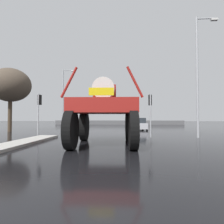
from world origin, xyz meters
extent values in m
plane|color=black|center=(0.00, 18.00, 0.00)|extent=(120.00, 120.00, 0.00)
cube|color=#B2AFA8|center=(-4.50, 7.10, 0.07)|extent=(1.47, 9.43, 0.15)
cylinder|color=black|center=(-1.18, 9.85, 0.97)|extent=(0.49, 1.96, 1.95)
cylinder|color=black|center=(1.83, 9.98, 0.97)|extent=(0.49, 1.96, 1.95)
cylinder|color=black|center=(-1.02, 6.25, 0.97)|extent=(0.49, 1.96, 1.95)
cylinder|color=black|center=(1.99, 6.38, 0.97)|extent=(0.49, 1.96, 1.95)
cube|color=maroon|center=(0.40, 8.11, 2.16)|extent=(3.70, 4.45, 0.72)
cube|color=maroon|center=(0.38, 8.56, 2.98)|extent=(1.37, 1.39, 0.93)
cylinder|color=silver|center=(0.43, 7.49, 3.11)|extent=(1.22, 1.11, 1.18)
cylinder|color=maroon|center=(-1.09, 6.11, 3.25)|extent=(0.85, 0.16, 1.52)
cylinder|color=maroon|center=(2.07, 6.25, 3.25)|extent=(0.83, 0.16, 1.52)
cube|color=yellow|center=(0.50, 5.94, 2.77)|extent=(1.17, 0.09, 0.36)
cube|color=#B7B7BF|center=(3.21, 21.18, 0.53)|extent=(2.09, 4.25, 0.70)
cube|color=#23282D|center=(3.23, 21.03, 1.20)|extent=(1.76, 2.24, 0.64)
cylinder|color=black|center=(2.24, 22.44, 0.30)|extent=(0.24, 0.61, 0.60)
cylinder|color=black|center=(3.93, 22.60, 0.30)|extent=(0.24, 0.61, 0.60)
cylinder|color=black|center=(2.50, 19.75, 0.30)|extent=(0.24, 0.61, 0.60)
cylinder|color=black|center=(4.19, 19.92, 0.30)|extent=(0.24, 0.61, 0.60)
cylinder|color=#A8AAAF|center=(-5.59, 12.19, 1.78)|extent=(0.11, 0.11, 3.57)
cube|color=black|center=(-5.59, 12.41, 3.05)|extent=(0.24, 0.32, 0.84)
sphere|color=red|center=(-5.59, 12.60, 3.32)|extent=(0.17, 0.17, 0.17)
sphere|color=#3C2403|center=(-5.59, 12.60, 3.05)|extent=(0.17, 0.17, 0.17)
sphere|color=black|center=(-5.59, 12.60, 2.78)|extent=(0.17, 0.17, 0.17)
cylinder|color=#A8AAAF|center=(3.60, 12.19, 1.74)|extent=(0.11, 0.11, 3.48)
cube|color=black|center=(3.60, 12.41, 2.96)|extent=(0.24, 0.32, 0.84)
sphere|color=red|center=(3.60, 12.60, 3.23)|extent=(0.17, 0.17, 0.17)
sphere|color=#3C2403|center=(3.60, 12.60, 2.96)|extent=(0.17, 0.17, 0.17)
sphere|color=black|center=(3.60, 12.60, 2.69)|extent=(0.17, 0.17, 0.17)
cylinder|color=#A8AAAF|center=(7.20, 12.14, 4.73)|extent=(0.18, 0.18, 9.46)
cylinder|color=#A8AAAF|center=(7.87, 12.14, 9.31)|extent=(1.34, 0.10, 0.10)
cube|color=silver|center=(8.54, 12.14, 9.21)|extent=(0.50, 0.24, 0.16)
cylinder|color=#A8AAAF|center=(-8.26, 25.82, 4.60)|extent=(0.18, 0.18, 9.19)
cylinder|color=#A8AAAF|center=(-7.49, 25.82, 9.04)|extent=(1.53, 0.10, 0.10)
cube|color=silver|center=(-6.73, 25.82, 8.94)|extent=(0.50, 0.24, 0.16)
cylinder|color=#473828|center=(-11.24, 17.07, 1.83)|extent=(0.42, 0.42, 3.66)
ellipsoid|color=brown|center=(-11.24, 17.07, 5.20)|extent=(4.39, 4.39, 3.74)
cube|color=#59595B|center=(0.00, 38.46, 0.45)|extent=(28.69, 0.24, 0.90)
camera|label=1|loc=(1.62, -2.50, 1.56)|focal=29.49mm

